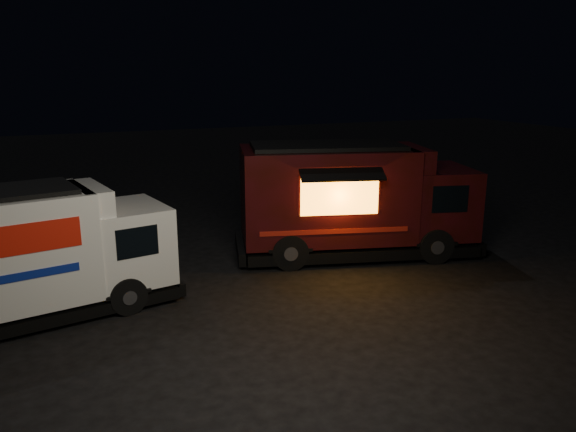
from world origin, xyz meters
The scene contains 3 objects.
ground centered at (0.00, 0.00, 0.00)m, with size 80.00×80.00×0.00m, color black.
white_truck centered at (-4.78, 1.58, 1.42)m, with size 6.25×2.13×2.83m, color silver, non-canonical shape.
red_truck centered at (3.78, 2.76, 1.60)m, with size 6.87×2.53×3.20m, color #390A10, non-canonical shape.
Camera 1 is at (-4.01, -10.79, 5.14)m, focal length 35.00 mm.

